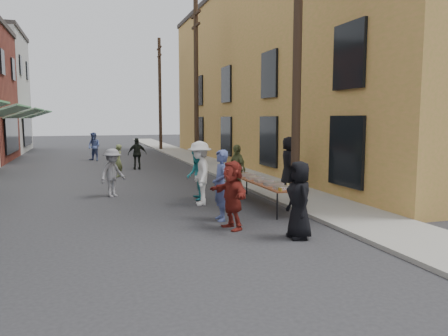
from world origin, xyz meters
TOP-DOWN VIEW (x-y plane):
  - ground at (0.00, 0.00)m, footprint 120.00×120.00m
  - sidewalk at (5.00, 15.00)m, footprint 2.20×60.00m
  - building_ochre at (11.10, 14.00)m, footprint 10.00×28.00m
  - utility_pole_near at (4.30, 3.00)m, footprint 0.26×0.26m
  - utility_pole_mid at (4.30, 15.00)m, footprint 0.26×0.26m
  - utility_pole_far at (4.30, 27.00)m, footprint 0.26×0.26m
  - serving_table at (3.30, 3.34)m, footprint 0.70×4.00m
  - catering_tray_sausage at (3.30, 1.69)m, footprint 0.50×0.33m
  - catering_tray_foil_b at (3.30, 2.34)m, footprint 0.50×0.33m
  - catering_tray_buns at (3.30, 3.04)m, footprint 0.50×0.33m
  - catering_tray_foil_d at (3.30, 3.74)m, footprint 0.50×0.33m
  - catering_tray_buns_end at (3.30, 4.44)m, footprint 0.50×0.33m
  - condiment_jar_a at (3.08, 1.39)m, footprint 0.07×0.07m
  - condiment_jar_b at (3.08, 1.49)m, footprint 0.07×0.07m
  - condiment_jar_c at (3.08, 1.59)m, footprint 0.07×0.07m
  - cup_stack at (3.50, 1.44)m, footprint 0.08×0.08m
  - guest_front_a at (2.72, -0.30)m, footprint 0.60×0.87m
  - guest_front_b at (1.60, 1.83)m, footprint 0.45×0.68m
  - guest_front_c at (1.72, 4.80)m, footprint 0.72×0.87m
  - guest_front_d at (1.60, 3.95)m, footprint 0.88×1.34m
  - guest_front_e at (3.40, 5.70)m, footprint 0.61×1.06m
  - guest_queue_back at (1.59, 0.91)m, footprint 0.76×1.58m
  - server at (5.25, 5.33)m, footprint 0.86×1.06m
  - passerby_left at (-0.83, 6.16)m, footprint 1.18×1.15m
  - passerby_mid at (0.87, 13.84)m, footprint 0.95×0.40m
  - passerby_right at (-0.29, 11.18)m, footprint 0.55×0.63m
  - passerby_far at (-1.12, 19.39)m, footprint 1.07×1.05m

SIDE VIEW (x-z plane):
  - ground at x=0.00m, z-range 0.00..0.00m
  - sidewalk at x=5.00m, z-range 0.00..0.10m
  - serving_table at x=3.30m, z-range 0.34..1.09m
  - passerby_right at x=-0.29m, z-range 0.00..1.46m
  - catering_tray_sausage at x=3.30m, z-range 0.75..0.83m
  - catering_tray_foil_b at x=3.30m, z-range 0.75..0.83m
  - catering_tray_buns at x=3.30m, z-range 0.75..0.83m
  - catering_tray_foil_d at x=3.30m, z-range 0.75..0.83m
  - catering_tray_buns_end at x=3.30m, z-range 0.75..0.83m
  - condiment_jar_a at x=3.08m, z-range 0.75..0.83m
  - condiment_jar_b at x=3.08m, z-range 0.75..0.83m
  - condiment_jar_c at x=3.08m, z-range 0.75..0.83m
  - passerby_mid at x=0.87m, z-range 0.00..1.61m
  - passerby_left at x=-0.83m, z-range 0.00..1.62m
  - cup_stack at x=3.50m, z-range 0.75..0.87m
  - guest_front_c at x=1.72m, z-range 0.00..1.62m
  - guest_queue_back at x=1.59m, z-range 0.00..1.64m
  - guest_front_e at x=3.40m, z-range 0.00..1.70m
  - guest_front_a at x=2.72m, z-range 0.00..1.70m
  - passerby_far at x=-1.12m, z-range 0.00..1.74m
  - guest_front_b at x=1.60m, z-range 0.00..1.83m
  - guest_front_d at x=1.60m, z-range 0.00..1.94m
  - server at x=5.25m, z-range 0.10..1.97m
  - utility_pole_near at x=4.30m, z-range 0.00..9.00m
  - utility_pole_mid at x=4.30m, z-range 0.00..9.00m
  - utility_pole_far at x=4.30m, z-range 0.00..9.00m
  - building_ochre at x=11.10m, z-range 0.00..10.00m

